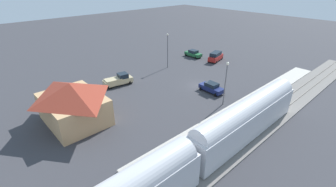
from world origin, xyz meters
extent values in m
plane|color=#38383D|center=(0.00, 0.00, 0.00)|extent=(200.00, 200.00, 0.00)
cube|color=slate|center=(-14.00, 0.00, 0.09)|extent=(4.80, 70.00, 0.18)
cube|color=#59544C|center=(-14.72, 0.00, 0.24)|extent=(0.10, 70.00, 0.12)
cube|color=#59544C|center=(-13.28, 0.00, 0.24)|extent=(0.10, 70.00, 0.12)
cube|color=#B7B2A8|center=(-10.00, 0.00, 0.15)|extent=(3.20, 46.00, 0.30)
cube|color=silver|center=(-14.00, 7.55, 2.15)|extent=(2.90, 19.51, 3.70)
cube|color=red|center=(-12.54, 7.55, 1.85)|extent=(0.04, 17.95, 0.36)
cylinder|color=silver|center=(-14.00, 7.55, 3.90)|extent=(2.75, 18.73, 2.76)
cube|color=tan|center=(4.00, 22.00, 1.93)|extent=(9.18, 7.08, 3.86)
pyramid|color=maroon|center=(4.00, 22.00, 4.87)|extent=(9.98, 7.88, 2.02)
cube|color=#4C3323|center=(4.00, 18.43, 1.05)|extent=(1.10, 0.08, 2.10)
cylinder|color=brown|center=(-10.37, -0.17, 0.72)|extent=(0.22, 0.22, 0.85)
cylinder|color=green|center=(-10.37, -0.17, 1.46)|extent=(0.36, 0.36, 0.62)
sphere|color=tan|center=(-10.37, -0.17, 1.89)|extent=(0.24, 0.24, 0.24)
cube|color=#236638|center=(12.82, -12.48, 0.72)|extent=(4.50, 1.85, 0.76)
cube|color=#19232D|center=(12.82, -12.48, 1.42)|extent=(2.16, 1.62, 0.64)
cylinder|color=black|center=(11.11, -13.28, 0.34)|extent=(0.22, 0.68, 0.68)
cylinder|color=black|center=(11.12, -11.68, 0.34)|extent=(0.22, 0.68, 0.68)
cylinder|color=black|center=(14.51, -13.28, 0.34)|extent=(0.22, 0.68, 0.68)
cylinder|color=black|center=(14.52, -11.68, 0.34)|extent=(0.22, 0.68, 0.68)
cube|color=#C6B284|center=(10.63, 10.98, 0.84)|extent=(2.76, 5.64, 0.92)
cube|color=#19232D|center=(10.47, 9.97, 1.72)|extent=(1.97, 1.97, 0.84)
cylinder|color=black|center=(11.15, 8.72, 0.38)|extent=(0.22, 0.76, 0.76)
cylinder|color=black|center=(9.45, 8.99, 0.38)|extent=(0.22, 0.76, 0.76)
cylinder|color=black|center=(11.81, 12.97, 0.38)|extent=(0.22, 0.76, 0.76)
cylinder|color=black|center=(10.11, 13.24, 0.38)|extent=(0.22, 0.76, 0.76)
cube|color=#C6B284|center=(10.77, 11.91, 1.40)|extent=(2.29, 3.22, 0.20)
cube|color=red|center=(6.96, -14.04, 0.84)|extent=(3.10, 5.23, 1.00)
cube|color=#19232D|center=(6.93, -13.89, 1.78)|extent=(2.51, 3.75, 0.88)
cylinder|color=black|center=(8.26, -15.67, 0.34)|extent=(0.22, 0.68, 0.68)
cylinder|color=black|center=(6.59, -16.09, 0.34)|extent=(0.22, 0.68, 0.68)
cylinder|color=black|center=(7.33, -11.99, 0.34)|extent=(0.22, 0.68, 0.68)
cylinder|color=black|center=(5.66, -12.41, 0.34)|extent=(0.22, 0.68, 0.68)
cube|color=navy|center=(-3.07, 0.39, 0.72)|extent=(4.56, 2.00, 0.76)
cube|color=#19232D|center=(-3.07, 0.39, 1.42)|extent=(2.22, 1.70, 0.64)
cylinder|color=black|center=(-4.80, -0.35, 0.34)|extent=(0.22, 0.68, 0.68)
cylinder|color=black|center=(-4.74, 1.25, 0.34)|extent=(0.22, 0.68, 0.68)
cylinder|color=black|center=(-1.40, -0.47, 0.34)|extent=(0.22, 0.68, 0.68)
cylinder|color=black|center=(-1.34, 1.13, 0.34)|extent=(0.22, 0.68, 0.68)
cylinder|color=#515156|center=(-7.20, 2.62, 3.37)|extent=(0.16, 0.16, 6.73)
sphere|color=#EAE5C6|center=(-7.20, 2.62, 6.91)|extent=(0.44, 0.44, 0.44)
cylinder|color=#515156|center=(11.43, -2.37, 3.60)|extent=(0.16, 0.16, 7.19)
sphere|color=#EAE5C6|center=(11.43, -2.37, 7.37)|extent=(0.44, 0.44, 0.44)
camera|label=1|loc=(-25.63, 31.51, 18.48)|focal=25.19mm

